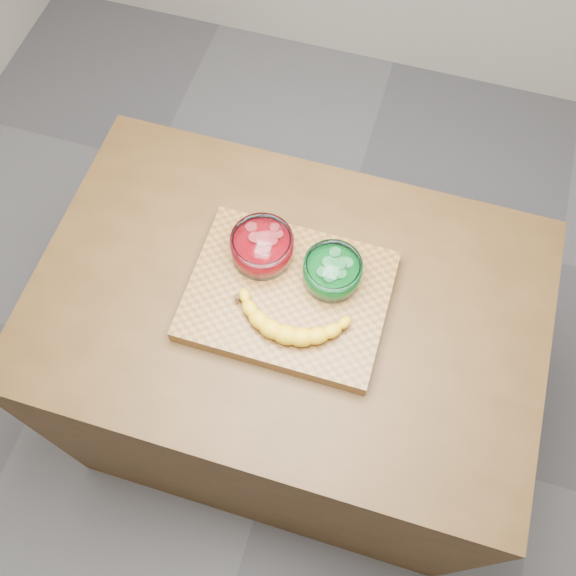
# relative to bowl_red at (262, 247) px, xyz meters

# --- Properties ---
(ground) EXTENTS (3.50, 3.50, 0.00)m
(ground) POSITION_rel_bowl_red_xyz_m (0.08, -0.08, -0.97)
(ground) COLOR slate
(ground) RESTS_ON ground
(room_shell) EXTENTS (3.52, 3.52, 2.71)m
(room_shell) POSITION_rel_bowl_red_xyz_m (0.08, -0.08, 0.71)
(room_shell) COLOR beige
(room_shell) RESTS_ON ground
(counter) EXTENTS (1.20, 0.80, 0.90)m
(counter) POSITION_rel_bowl_red_xyz_m (0.08, -0.08, -0.52)
(counter) COLOR #482F15
(counter) RESTS_ON ground
(cutting_board) EXTENTS (0.45, 0.35, 0.04)m
(cutting_board) POSITION_rel_bowl_red_xyz_m (0.08, -0.08, -0.05)
(cutting_board) COLOR brown
(cutting_board) RESTS_ON counter
(bowl_red) EXTENTS (0.14, 0.14, 0.07)m
(bowl_red) POSITION_rel_bowl_red_xyz_m (0.00, 0.00, 0.00)
(bowl_red) COLOR white
(bowl_red) RESTS_ON cutting_board
(bowl_green) EXTENTS (0.13, 0.13, 0.06)m
(bowl_green) POSITION_rel_bowl_red_xyz_m (0.17, -0.01, -0.00)
(bowl_green) COLOR white
(bowl_green) RESTS_ON cutting_board
(banana) EXTENTS (0.30, 0.13, 0.04)m
(banana) POSITION_rel_bowl_red_xyz_m (0.11, -0.16, -0.01)
(banana) COLOR gold
(banana) RESTS_ON cutting_board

